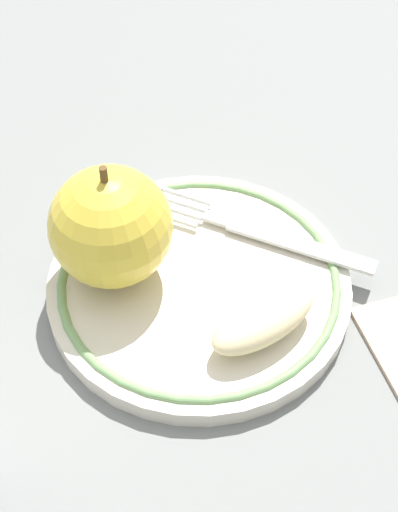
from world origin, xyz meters
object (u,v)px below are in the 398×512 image
(plate, at_px, (199,284))
(fork, at_px, (249,229))
(apple_red_whole, at_px, (111,227))
(apple_slice_front, at_px, (264,319))

(plate, xyz_separation_m, fork, (0.02, -0.05, 0.01))
(plate, distance_m, apple_red_whole, 0.07)
(plate, relative_size, apple_red_whole, 2.28)
(plate, bearing_deg, fork, -66.10)
(plate, relative_size, fork, 1.27)
(plate, xyz_separation_m, apple_red_whole, (0.03, 0.05, 0.05))
(plate, xyz_separation_m, apple_slice_front, (-0.06, -0.02, 0.02))
(plate, bearing_deg, apple_red_whole, 56.04)
(apple_slice_front, distance_m, fork, 0.08)
(apple_red_whole, relative_size, fork, 0.56)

